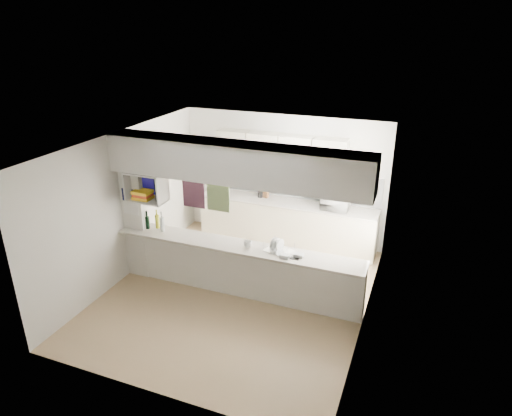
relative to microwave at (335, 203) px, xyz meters
The scene contains 16 objects.
floor 2.59m from the microwave, 119.72° to the right, with size 4.80×4.80×0.00m, color tan.
ceiling 2.82m from the microwave, 119.72° to the right, with size 4.80×4.80×0.00m, color white.
wall_back 1.25m from the microwave, 163.64° to the left, with size 4.20×4.20×0.00m, color silver.
wall_left 3.87m from the microwave, 147.87° to the right, with size 4.80×4.80×0.00m, color silver.
wall_right 2.27m from the microwave, 65.73° to the right, with size 4.80×4.80×0.00m, color silver.
servery_partition 2.53m from the microwave, 123.24° to the right, with size 4.20×0.50×2.60m.
cubby_shelf 3.52m from the microwave, 142.30° to the right, with size 0.65×0.35×0.50m.
kitchen_run 1.04m from the microwave, behind, with size 3.60×0.63×2.24m.
microwave is the anchor object (origin of this frame).
bowl 0.18m from the microwave, 63.99° to the left, with size 0.25×0.25×0.06m, color #150D93.
dish_rack 2.06m from the microwave, 103.01° to the right, with size 0.48×0.42×0.22m.
cup 2.29m from the microwave, 114.80° to the right, with size 0.13×0.13×0.10m, color white.
wine_bottles 3.36m from the microwave, 143.46° to the right, with size 0.37×0.15×0.36m.
plastic_tubs 2.14m from the microwave, 99.15° to the right, with size 0.53×0.22×0.07m.
utensil_jar 1.57m from the microwave, behind, with size 0.11×0.11×0.15m, color black.
knife_block 1.47m from the microwave, behind, with size 0.11×0.09×0.22m, color brown.
Camera 1 is at (2.68, -6.00, 4.27)m, focal length 32.00 mm.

